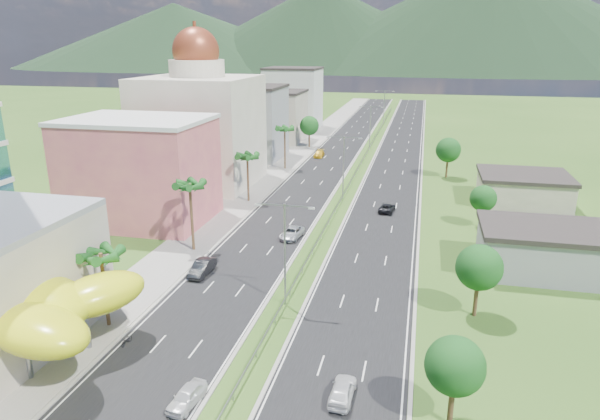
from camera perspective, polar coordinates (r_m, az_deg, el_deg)
The scene contains 34 objects.
ground at distance 48.23m, azimuth -4.65°, elevation -15.38°, with size 500.00×500.00×0.00m, color #2D5119.
road_left at distance 132.65m, azimuth 3.94°, elevation 6.15°, with size 11.00×260.00×0.04m, color black.
road_right at distance 131.20m, azimuth 10.45°, elevation 5.77°, with size 11.00×260.00×0.04m, color black.
sidewalk_left at distance 134.41m, azimuth -0.09°, elevation 6.36°, with size 7.00×260.00×0.12m, color gray.
median_guardrail at distance 114.08m, azimuth 6.23°, elevation 4.51°, with size 0.10×216.06×0.76m.
streetlight_median_b at distance 53.74m, azimuth -1.64°, elevation -3.64°, with size 6.04×0.25×11.00m.
streetlight_median_c at distance 91.46m, azimuth 4.67°, elevation 5.24°, with size 6.04×0.25×11.00m.
streetlight_median_d at distance 135.47m, azimuth 7.51°, elevation 9.17°, with size 6.04×0.25×11.00m.
streetlight_median_e at distance 179.97m, azimuth 8.98°, elevation 11.16°, with size 6.04×0.25×11.00m.
lime_canopy at distance 52.01m, azimuth -28.02°, elevation -8.69°, with size 18.00×15.00×7.40m.
pink_shophouse at distance 83.49m, azimuth -16.67°, elevation 3.89°, with size 20.00×15.00×15.00m, color #C24F65.
domed_building at distance 103.01m, azimuth -10.62°, elevation 8.99°, with size 20.00×20.00×28.70m.
midrise_grey at distance 126.25m, azimuth -5.61°, elevation 9.20°, with size 16.00×15.00×16.00m, color gray.
midrise_beige at distance 147.29m, azimuth -2.87°, elevation 9.86°, with size 16.00×15.00×13.00m, color #A49987.
midrise_white at distance 169.09m, azimuth -0.73°, elevation 11.73°, with size 16.00×15.00×18.00m, color silver.
shed_near at distance 69.45m, azimuth 24.86°, elevation -4.08°, with size 15.00×10.00×5.00m, color gray.
shed_far at distance 98.03m, azimuth 22.68°, elevation 2.02°, with size 14.00×12.00×4.40m, color #A49987.
palm_tree_b at distance 52.90m, azimuth -20.46°, elevation -4.80°, with size 3.60×3.60×8.10m.
palm_tree_c at distance 69.02m, azimuth -11.67°, elevation 2.35°, with size 3.60×3.60×9.60m.
palm_tree_d at distance 90.05m, azimuth -5.64°, elevation 5.53°, with size 3.60×3.60×8.60m.
palm_tree_e at distance 113.49m, azimuth -1.64°, elevation 8.50°, with size 3.60×3.60×9.40m.
leafy_tree_lfar at distance 137.96m, azimuth 1.00°, elevation 8.97°, with size 4.90×4.90×8.05m.
leafy_tree_ra at distance 39.86m, azimuth 16.20°, elevation -15.70°, with size 4.20×4.20×6.90m.
leafy_tree_rb at distance 55.02m, azimuth 18.57°, elevation -5.85°, with size 4.55×4.55×7.47m.
leafy_tree_rc at distance 81.97m, azimuth 18.96°, elevation 1.16°, with size 3.85×3.85×6.33m.
leafy_tree_rd at distance 110.53m, azimuth 15.54°, elevation 6.18°, with size 4.90×4.90×8.05m.
mountain_ridge at distance 491.45m, azimuth 18.98°, elevation 13.60°, with size 860.00×140.00×90.00m, color black, non-canonical shape.
car_white_near_left at distance 43.30m, azimuth -11.99°, elevation -18.88°, with size 1.63×4.04×1.38m, color silver.
car_dark_left at distance 64.00m, azimuth -10.41°, elevation -6.05°, with size 1.74×4.99×1.65m, color black.
car_silver_mid_left at distance 74.28m, azimuth -0.87°, elevation -2.46°, with size 2.34×5.08×1.41m, color #A1A5A9.
car_yellow_far_left at distance 126.97m, azimuth 2.05°, elevation 6.01°, with size 2.06×5.06×1.47m, color gold.
car_white_near_right at distance 43.10m, azimuth 4.54°, elevation -18.62°, with size 1.74×4.32×1.47m, color silver.
car_dark_far_right at distance 86.79m, azimuth 9.26°, elevation 0.25°, with size 2.15×4.66×1.29m, color black.
motorcycle at distance 51.90m, azimuth -18.01°, elevation -12.96°, with size 0.50×1.67×1.07m, color black.
Camera 1 is at (12.70, -38.46, 26.18)m, focal length 32.00 mm.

